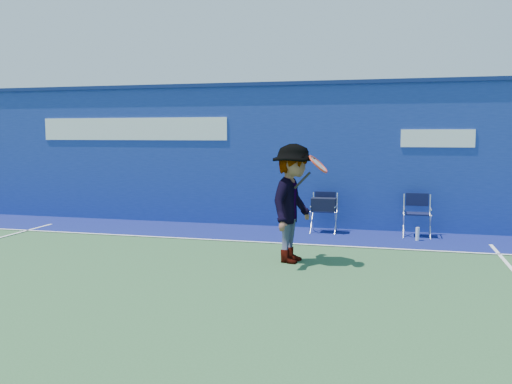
% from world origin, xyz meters
% --- Properties ---
extents(ground, '(80.00, 80.00, 0.00)m').
position_xyz_m(ground, '(0.00, 0.00, 0.00)').
color(ground, '#2C532F').
rests_on(ground, ground).
extents(stadium_wall, '(24.00, 0.50, 3.08)m').
position_xyz_m(stadium_wall, '(-0.00, 5.20, 1.55)').
color(stadium_wall, navy).
rests_on(stadium_wall, ground).
extents(out_of_bounds_strip, '(24.00, 1.80, 0.01)m').
position_xyz_m(out_of_bounds_strip, '(0.00, 4.10, 0.00)').
color(out_of_bounds_strip, navy).
rests_on(out_of_bounds_strip, ground).
extents(court_lines, '(24.00, 12.00, 0.01)m').
position_xyz_m(court_lines, '(0.00, 0.60, 0.01)').
color(court_lines, white).
rests_on(court_lines, out_of_bounds_strip).
extents(directors_chair_left, '(0.49, 0.44, 0.81)m').
position_xyz_m(directors_chair_left, '(1.43, 4.52, 0.34)').
color(directors_chair_left, silver).
rests_on(directors_chair_left, ground).
extents(directors_chair_right, '(0.49, 0.44, 0.83)m').
position_xyz_m(directors_chair_right, '(3.24, 4.54, 0.26)').
color(directors_chair_right, silver).
rests_on(directors_chair_right, ground).
extents(water_bottle, '(0.07, 0.07, 0.26)m').
position_xyz_m(water_bottle, '(3.24, 4.09, 0.13)').
color(water_bottle, white).
rests_on(water_bottle, ground).
extents(tennis_player, '(0.99, 1.28, 1.84)m').
position_xyz_m(tennis_player, '(1.29, 1.88, 0.92)').
color(tennis_player, '#EA4738').
rests_on(tennis_player, ground).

